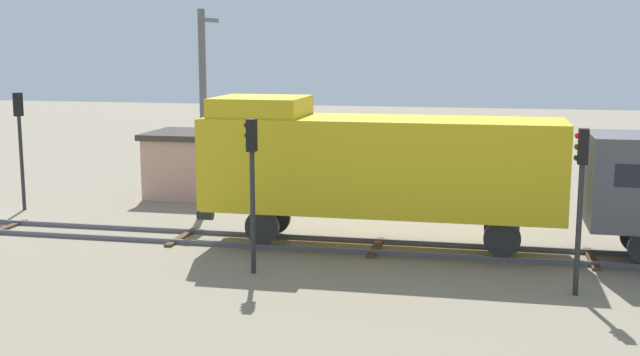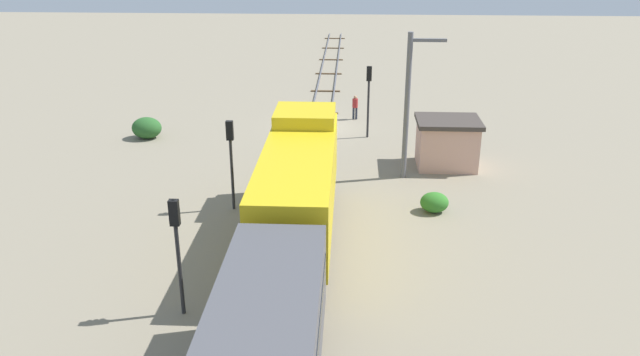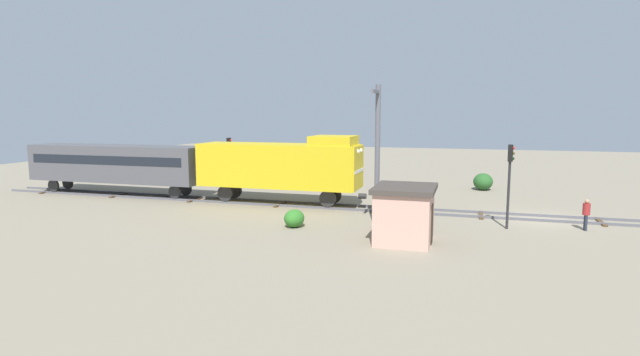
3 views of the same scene
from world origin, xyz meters
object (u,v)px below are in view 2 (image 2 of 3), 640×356
Objects in this scene: traffic_signal_mid at (231,149)px; relay_hut at (447,143)px; traffic_signal_near at (369,89)px; traffic_signal_far at (177,236)px; worker_near_track at (355,105)px; catenary_mast at (408,103)px; locomotive at (299,180)px.

relay_hut is at bearing -149.89° from traffic_signal_mid.
traffic_signal_near is 1.06× the size of traffic_signal_far.
traffic_signal_mid is at bearing -122.47° from worker_near_track.
catenary_mast is at bearing -87.93° from worker_near_track.
catenary_mast is (-5.06, -7.45, 1.34)m from locomotive.
locomotive is 2.68× the size of traffic_signal_far.
traffic_signal_mid is at bearing 27.96° from catenary_mast.
locomotive reaches higher than traffic_signal_near.
locomotive is 9.11m from catenary_mast.
traffic_signal_mid reaches higher than relay_hut.
traffic_signal_far is at bearing 56.75° from catenary_mast.
traffic_signal_near is at bearing -74.78° from catenary_mast.
worker_near_track is (-2.40, -18.28, -1.78)m from locomotive.
traffic_signal_mid is at bearing -91.31° from traffic_signal_far.
traffic_signal_far is at bearing 53.58° from relay_hut.
traffic_signal_near reaches higher than traffic_signal_mid.
traffic_signal_near is 4.60m from worker_near_track.
traffic_signal_mid is at bearing 59.80° from traffic_signal_near.
catenary_mast is at bearing -124.20° from locomotive.
traffic_signal_near is at bearing -49.41° from relay_hut.
traffic_signal_far reaches higher than relay_hut.
traffic_signal_mid is 9.64m from catenary_mast.
traffic_signal_far is (3.60, 5.77, 0.22)m from locomotive.
traffic_signal_near reaches higher than worker_near_track.
catenary_mast is (-2.66, 10.83, 3.12)m from worker_near_track.
catenary_mast reaches higher than traffic_signal_mid.
traffic_signal_near is at bearing -108.72° from traffic_signal_far.
locomotive is 18.53m from worker_near_track.
relay_hut is (-5.10, 9.00, 0.40)m from worker_near_track.
catenary_mast reaches higher than worker_near_track.
catenary_mast reaches higher than traffic_signal_far.
traffic_signal_far is 15.84m from catenary_mast.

